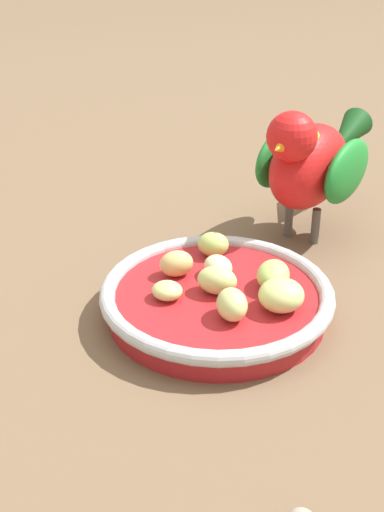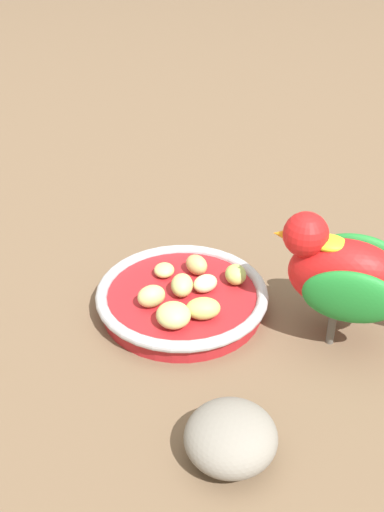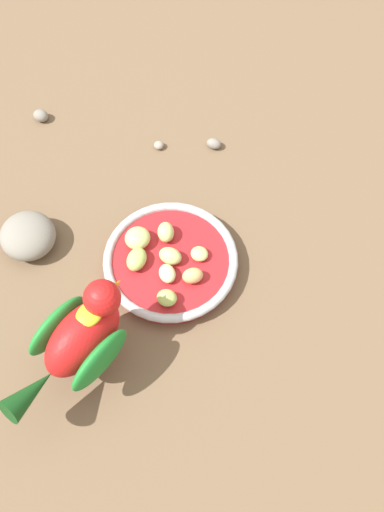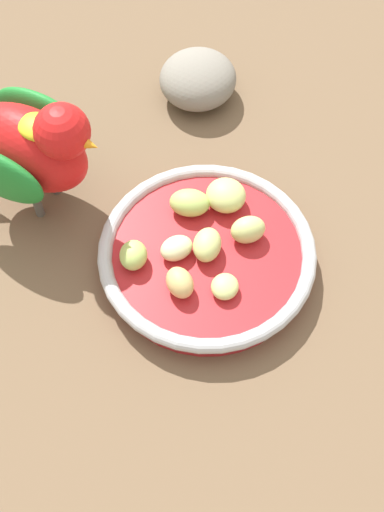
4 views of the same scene
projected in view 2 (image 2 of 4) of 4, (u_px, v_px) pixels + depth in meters
ground_plane at (185, 327)px, 0.74m from camera, size 4.00×4.00×0.00m
feeding_bowl at (182, 298)px, 0.76m from camera, size 0.20×0.20×0.03m
apple_piece_0 at (205, 283)px, 0.75m from camera, size 0.03×0.02×0.02m
apple_piece_1 at (203, 308)px, 0.71m from camera, size 0.05×0.04×0.02m
apple_piece_2 at (164, 270)px, 0.78m from camera, size 0.04×0.04×0.01m
apple_piece_3 at (236, 275)px, 0.77m from camera, size 0.04×0.04×0.02m
apple_piece_4 at (173, 315)px, 0.70m from camera, size 0.05×0.05×0.03m
apple_piece_5 at (182, 285)px, 0.75m from camera, size 0.04×0.04×0.02m
apple_piece_6 at (151, 296)px, 0.73m from camera, size 0.04×0.03×0.03m
apple_piece_7 at (197, 265)px, 0.78m from camera, size 0.02×0.03×0.02m
parrot at (349, 272)px, 0.68m from camera, size 0.15×0.19×0.15m
rock_large at (231, 437)px, 0.57m from camera, size 0.12×0.12×0.05m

